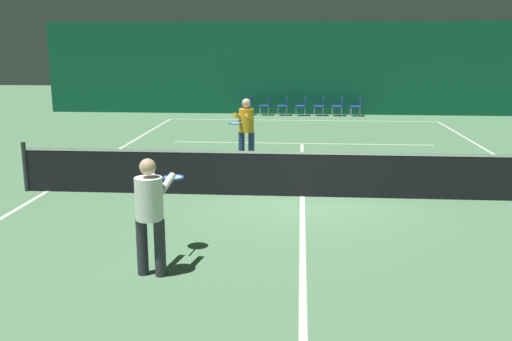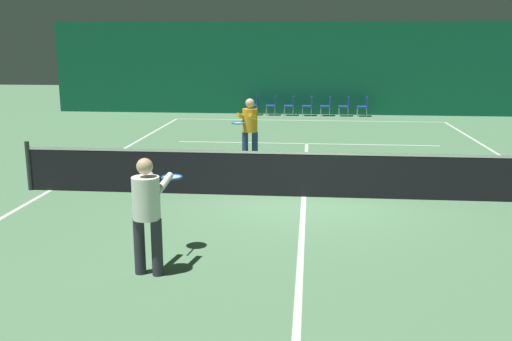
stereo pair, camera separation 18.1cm
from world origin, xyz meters
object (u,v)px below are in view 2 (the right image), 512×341
Objects in this scene: tennis_net at (304,173)px; courtside_chair_2 at (291,104)px; courtside_chair_5 at (345,105)px; courtside_chair_0 at (255,104)px; courtside_chair_1 at (273,104)px; courtside_chair_6 at (364,105)px; courtside_chair_3 at (309,105)px; player_far at (249,126)px; courtside_chair_4 at (327,105)px; player_near at (148,207)px.

courtside_chair_2 is at bearing 93.30° from tennis_net.
courtside_chair_0 is at bearing -90.00° from courtside_chair_5.
courtside_chair_6 is (3.96, 0.00, 0.00)m from courtside_chair_1.
courtside_chair_3 is (2.38, 0.00, 0.00)m from courtside_chair_0.
tennis_net is 13.51m from courtside_chair_2.
courtside_chair_6 is (3.88, 10.28, -0.52)m from player_far.
courtside_chair_4 is (3.17, 0.00, 0.00)m from courtside_chair_0.
courtside_chair_6 is at bearing 169.67° from player_far.
player_far is at bearing -8.30° from courtside_chair_3.
player_near is at bearing 0.93° from courtside_chair_0.
player_near is at bearing -14.15° from courtside_chair_6.
courtside_chair_3 is (1.50, 10.28, -0.52)m from player_far.
courtside_chair_1 and courtside_chair_3 have the same top height.
courtside_chair_2 is at bearing -90.00° from courtside_chair_6.
courtside_chair_2 is at bearing 90.00° from courtside_chair_0.
courtside_chair_0 and courtside_chair_1 have the same top height.
player_far is at bearing 2.27° from player_near.
player_near is (-2.08, -4.24, 0.45)m from tennis_net.
courtside_chair_2 and courtside_chair_3 have the same top height.
player_near is 7.47m from player_far.
tennis_net is 6.98× the size of player_far.
player_near is at bearing -9.24° from courtside_chair_4.
courtside_chair_0 is (-0.29, 17.73, -0.47)m from player_near.
tennis_net is at bearing -0.06° from courtside_chair_3.
player_near is 1.96× the size of courtside_chair_5.
courtside_chair_0 is at bearing -90.00° from courtside_chair_3.
courtside_chair_3 is 1.00× the size of courtside_chair_4.
player_far is at bearing 0.48° from courtside_chair_1.
player_far reaches higher than tennis_net.
courtside_chair_1 is at bearing -90.00° from courtside_chair_2.
tennis_net is 14.29× the size of courtside_chair_1.
courtside_chair_4 is 1.00× the size of courtside_chair_5.
courtside_chair_1 is at bearing -90.00° from courtside_chair_4.
courtside_chair_4 is at bearing -90.00° from courtside_chair_5.
courtside_chair_3 is at bearing 90.00° from courtside_chair_0.
courtside_chair_5 is (3.68, 17.73, -0.47)m from player_near.
tennis_net is 7.29× the size of player_near.
player_near is 18.11m from courtside_chair_5.
courtside_chair_0 and courtside_chair_6 have the same top height.
tennis_net is at bearing 6.64° from courtside_chair_1.
tennis_net is 14.29× the size of courtside_chair_5.
courtside_chair_1 and courtside_chair_2 have the same top height.
courtside_chair_1 is 1.00× the size of courtside_chair_6.
courtside_chair_2 is (1.59, 0.00, 0.00)m from courtside_chair_0.
courtside_chair_4 and courtside_chair_5 have the same top height.
courtside_chair_4 is at bearing 90.00° from courtside_chair_1.
courtside_chair_6 is (2.39, 13.49, -0.03)m from tennis_net.
courtside_chair_1 is at bearing 90.00° from courtside_chair_0.
courtside_chair_0 is 1.00× the size of courtside_chair_2.
courtside_chair_1 is 3.96m from courtside_chair_6.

